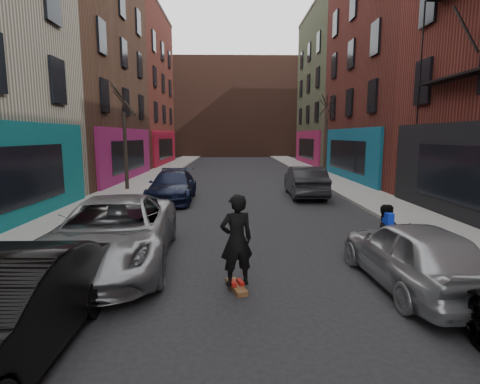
{
  "coord_description": "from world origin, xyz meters",
  "views": [
    {
      "loc": [
        -0.4,
        -2.48,
        3.03
      ],
      "look_at": [
        -0.21,
        6.99,
        1.6
      ],
      "focal_mm": 28.0,
      "sensor_mm": 36.0,
      "label": 1
    }
  ],
  "objects_px": {
    "tree_left_far": "(125,129)",
    "parked_right_end": "(305,181)",
    "skateboard": "(237,287)",
    "skateboarder": "(236,240)",
    "pedestrian": "(383,238)",
    "parked_left_far": "(114,232)",
    "parked_right_far": "(413,254)",
    "tree_right_far": "(326,128)",
    "parked_left_end": "(172,186)"
  },
  "relations": [
    {
      "from": "parked_right_far",
      "to": "pedestrian",
      "type": "distance_m",
      "value": 0.93
    },
    {
      "from": "tree_left_far",
      "to": "skateboarder",
      "type": "xyz_separation_m",
      "value": [
        5.87,
        -13.41,
        -2.37
      ]
    },
    {
      "from": "tree_right_far",
      "to": "skateboard",
      "type": "distance_m",
      "value": 20.77
    },
    {
      "from": "parked_right_end",
      "to": "skateboard",
      "type": "distance_m",
      "value": 11.96
    },
    {
      "from": "tree_right_far",
      "to": "skateboarder",
      "type": "height_order",
      "value": "tree_right_far"
    },
    {
      "from": "parked_left_far",
      "to": "skateboarder",
      "type": "bearing_deg",
      "value": -33.0
    },
    {
      "from": "tree_right_far",
      "to": "skateboard",
      "type": "bearing_deg",
      "value": -108.59
    },
    {
      "from": "skateboard",
      "to": "skateboarder",
      "type": "xyz_separation_m",
      "value": [
        0.0,
        0.0,
        0.96
      ]
    },
    {
      "from": "tree_left_far",
      "to": "parked_right_end",
      "type": "bearing_deg",
      "value": -12.02
    },
    {
      "from": "tree_left_far",
      "to": "parked_left_end",
      "type": "bearing_deg",
      "value": -46.65
    },
    {
      "from": "parked_left_far",
      "to": "tree_left_far",
      "type": "bearing_deg",
      "value": 99.11
    },
    {
      "from": "tree_left_far",
      "to": "tree_right_far",
      "type": "relative_size",
      "value": 0.96
    },
    {
      "from": "parked_right_far",
      "to": "parked_right_end",
      "type": "bearing_deg",
      "value": -93.33
    },
    {
      "from": "parked_left_end",
      "to": "skateboarder",
      "type": "bearing_deg",
      "value": -75.41
    },
    {
      "from": "parked_left_end",
      "to": "parked_right_far",
      "type": "distance_m",
      "value": 12.03
    },
    {
      "from": "skateboarder",
      "to": "skateboard",
      "type": "bearing_deg",
      "value": 180.0
    },
    {
      "from": "parked_left_far",
      "to": "parked_left_end",
      "type": "bearing_deg",
      "value": 84.94
    },
    {
      "from": "tree_left_far",
      "to": "skateboard",
      "type": "xyz_separation_m",
      "value": [
        5.87,
        -13.41,
        -3.33
      ]
    },
    {
      "from": "tree_right_far",
      "to": "parked_right_end",
      "type": "xyz_separation_m",
      "value": [
        -2.97,
        -8.01,
        -2.77
      ]
    },
    {
      "from": "parked_right_end",
      "to": "tree_left_far",
      "type": "bearing_deg",
      "value": -10.49
    },
    {
      "from": "tree_right_far",
      "to": "parked_right_far",
      "type": "height_order",
      "value": "tree_right_far"
    },
    {
      "from": "parked_left_end",
      "to": "parked_right_end",
      "type": "distance_m",
      "value": 6.53
    },
    {
      "from": "skateboarder",
      "to": "pedestrian",
      "type": "height_order",
      "value": "skateboarder"
    },
    {
      "from": "parked_right_far",
      "to": "skateboard",
      "type": "xyz_separation_m",
      "value": [
        -3.53,
        -0.04,
        -0.64
      ]
    },
    {
      "from": "parked_right_far",
      "to": "skateboard",
      "type": "relative_size",
      "value": 5.1
    },
    {
      "from": "parked_left_end",
      "to": "parked_right_end",
      "type": "height_order",
      "value": "parked_right_end"
    },
    {
      "from": "skateboard",
      "to": "skateboarder",
      "type": "relative_size",
      "value": 0.44
    },
    {
      "from": "pedestrian",
      "to": "skateboarder",
      "type": "bearing_deg",
      "value": 14.38
    },
    {
      "from": "parked_left_far",
      "to": "pedestrian",
      "type": "xyz_separation_m",
      "value": [
        6.16,
        -0.59,
        -0.01
      ]
    },
    {
      "from": "skateboard",
      "to": "pedestrian",
      "type": "relative_size",
      "value": 0.52
    },
    {
      "from": "parked_left_far",
      "to": "pedestrian",
      "type": "bearing_deg",
      "value": -10.51
    },
    {
      "from": "parked_right_end",
      "to": "skateboarder",
      "type": "bearing_deg",
      "value": 74.21
    },
    {
      "from": "parked_left_end",
      "to": "tree_left_far",
      "type": "bearing_deg",
      "value": 132.25
    },
    {
      "from": "tree_right_far",
      "to": "skateboarder",
      "type": "xyz_separation_m",
      "value": [
        -6.53,
        -19.41,
        -2.52
      ]
    },
    {
      "from": "tree_left_far",
      "to": "pedestrian",
      "type": "height_order",
      "value": "tree_left_far"
    },
    {
      "from": "parked_right_end",
      "to": "tree_right_far",
      "type": "bearing_deg",
      "value": -108.85
    },
    {
      "from": "tree_right_far",
      "to": "tree_left_far",
      "type": "bearing_deg",
      "value": -154.18
    },
    {
      "from": "parked_right_far",
      "to": "parked_left_end",
      "type": "bearing_deg",
      "value": -61.06
    },
    {
      "from": "parked_left_end",
      "to": "skateboard",
      "type": "distance_m",
      "value": 10.64
    },
    {
      "from": "parked_right_end",
      "to": "pedestrian",
      "type": "distance_m",
      "value": 10.47
    },
    {
      "from": "tree_right_far",
      "to": "parked_left_end",
      "type": "xyz_separation_m",
      "value": [
        -9.4,
        -9.18,
        -2.83
      ]
    },
    {
      "from": "tree_left_far",
      "to": "parked_right_end",
      "type": "relative_size",
      "value": 1.41
    },
    {
      "from": "parked_right_far",
      "to": "parked_right_end",
      "type": "distance_m",
      "value": 11.36
    },
    {
      "from": "skateboard",
      "to": "parked_left_end",
      "type": "bearing_deg",
      "value": 88.17
    },
    {
      "from": "parked_right_far",
      "to": "pedestrian",
      "type": "height_order",
      "value": "pedestrian"
    },
    {
      "from": "parked_left_far",
      "to": "pedestrian",
      "type": "distance_m",
      "value": 6.18
    },
    {
      "from": "parked_left_end",
      "to": "parked_right_end",
      "type": "xyz_separation_m",
      "value": [
        6.43,
        1.17,
        0.06
      ]
    },
    {
      "from": "tree_right_far",
      "to": "skateboarder",
      "type": "bearing_deg",
      "value": -108.59
    },
    {
      "from": "tree_left_far",
      "to": "skateboarder",
      "type": "distance_m",
      "value": 14.83
    },
    {
      "from": "tree_right_far",
      "to": "parked_right_far",
      "type": "xyz_separation_m",
      "value": [
        -3.0,
        -19.37,
        -2.84
      ]
    }
  ]
}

